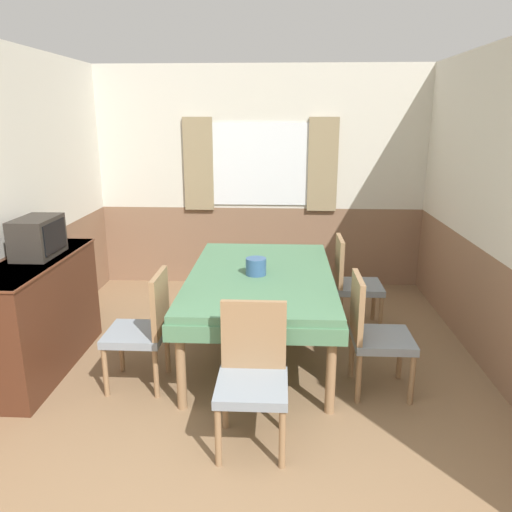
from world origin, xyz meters
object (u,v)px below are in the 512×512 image
at_px(chair_head_near, 253,372).
at_px(chair_right_near, 373,331).
at_px(dining_table, 261,284).
at_px(chair_right_far, 352,280).
at_px(vase, 256,266).
at_px(chair_left_near, 144,326).
at_px(sideboard, 40,314).
at_px(tv, 38,237).

height_order(chair_head_near, chair_right_near, same).
relative_size(dining_table, chair_right_near, 2.22).
xyz_separation_m(chair_right_far, vase, (-0.90, -0.64, 0.32)).
distance_m(chair_left_near, chair_head_near, 1.08).
bearing_deg(chair_left_near, vase, -56.20).
height_order(chair_left_near, sideboard, sideboard).
distance_m(dining_table, chair_right_far, 1.06).
bearing_deg(sideboard, chair_left_near, -12.76).
xyz_separation_m(sideboard, vase, (1.74, 0.34, 0.33)).
distance_m(chair_head_near, chair_right_near, 1.08).
xyz_separation_m(dining_table, sideboard, (-1.78, -0.39, -0.16)).
xyz_separation_m(chair_right_far, chair_right_near, (0.00, -1.19, 0.00)).
bearing_deg(chair_head_near, chair_right_far, -115.01).
xyz_separation_m(chair_right_near, sideboard, (-2.64, 0.21, -0.01)).
distance_m(chair_right_near, vase, 1.11).
bearing_deg(chair_head_near, sideboard, -25.93).
bearing_deg(chair_right_far, chair_left_near, -55.37).
bearing_deg(tv, chair_right_near, -7.00).
height_order(chair_right_far, sideboard, sideboard).
bearing_deg(dining_table, chair_left_near, -145.37).
distance_m(tv, vase, 1.77).
distance_m(chair_left_near, vase, 1.04).
bearing_deg(chair_left_near, tv, 70.49).
bearing_deg(chair_right_far, tv, -71.80).
relative_size(chair_head_near, tv, 1.98).
bearing_deg(tv, chair_head_near, -28.92).
bearing_deg(chair_right_near, vase, -121.38).
relative_size(chair_right_far, sideboard, 0.63).
relative_size(tv, vase, 2.65).
bearing_deg(chair_right_far, sideboard, -69.58).
relative_size(chair_right_far, chair_right_near, 1.00).
relative_size(chair_left_near, chair_right_near, 1.00).
distance_m(chair_right_near, tv, 2.73).
bearing_deg(dining_table, chair_right_far, 34.63).
bearing_deg(tv, sideboard, -91.48).
bearing_deg(chair_right_far, chair_head_near, -25.01).
xyz_separation_m(sideboard, tv, (0.00, 0.12, 0.62)).
relative_size(dining_table, chair_right_far, 2.22).
height_order(dining_table, chair_right_near, chair_right_near).
relative_size(chair_left_near, sideboard, 0.63).
bearing_deg(dining_table, tv, -171.30).
height_order(dining_table, chair_right_far, chair_right_far).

